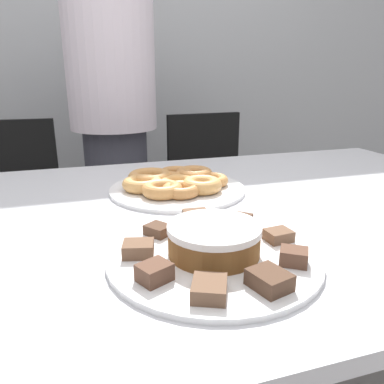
{
  "coord_description": "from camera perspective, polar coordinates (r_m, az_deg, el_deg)",
  "views": [
    {
      "loc": [
        -0.22,
        -0.81,
        1.07
      ],
      "look_at": [
        0.02,
        -0.05,
        0.82
      ],
      "focal_mm": 35.0,
      "sensor_mm": 36.0,
      "label": 1
    }
  ],
  "objects": [
    {
      "name": "lamington_5",
      "position": [
        0.73,
        13.03,
        -6.46
      ],
      "size": [
        0.05,
        0.05,
        0.02
      ],
      "rotation": [
        0.0,
        0.0,
        6.38
      ],
      "color": "brown",
      "rests_on": "plate_cake"
    },
    {
      "name": "lamington_6",
      "position": [
        0.78,
        7.46,
        -4.43
      ],
      "size": [
        0.06,
        0.06,
        0.03
      ],
      "rotation": [
        0.0,
        0.0,
        7.08
      ],
      "color": "#513828",
      "rests_on": "plate_cake"
    },
    {
      "name": "frosted_cake",
      "position": [
        0.66,
        3.55,
        -7.18
      ],
      "size": [
        0.16,
        0.16,
        0.05
      ],
      "color": "brown",
      "rests_on": "plate_cake"
    },
    {
      "name": "plate_donuts",
      "position": [
        1.05,
        -2.22,
        0.45
      ],
      "size": [
        0.38,
        0.38,
        0.01
      ],
      "color": "white",
      "rests_on": "table"
    },
    {
      "name": "donut_2",
      "position": [
        1.13,
        -2.45,
        2.78
      ],
      "size": [
        0.1,
        0.1,
        0.03
      ],
      "color": "#C68447",
      "rests_on": "plate_donuts"
    },
    {
      "name": "lamington_1",
      "position": [
        0.59,
        -5.75,
        -12.09
      ],
      "size": [
        0.06,
        0.06,
        0.03
      ],
      "rotation": [
        0.0,
        0.0,
        3.59
      ],
      "color": "brown",
      "rests_on": "plate_cake"
    },
    {
      "name": "office_chair_left",
      "position": [
        1.83,
        -25.43,
        -5.27
      ],
      "size": [
        0.46,
        0.46,
        0.88
      ],
      "rotation": [
        0.0,
        0.0,
        -0.04
      ],
      "color": "black",
      "rests_on": "ground_plane"
    },
    {
      "name": "lamington_4",
      "position": [
        0.65,
        15.24,
        -9.47
      ],
      "size": [
        0.06,
        0.06,
        0.03
      ],
      "rotation": [
        0.0,
        0.0,
        5.69
      ],
      "color": "brown",
      "rests_on": "plate_cake"
    },
    {
      "name": "person_standing",
      "position": [
        1.81,
        -11.83,
        10.98
      ],
      "size": [
        0.4,
        0.4,
        1.68
      ],
      "color": "#383842",
      "rests_on": "ground_plane"
    },
    {
      "name": "donut_5",
      "position": [
        0.97,
        -4.56,
        0.39
      ],
      "size": [
        0.11,
        0.11,
        0.03
      ],
      "color": "#D18E4C",
      "rests_on": "plate_donuts"
    },
    {
      "name": "donut_3",
      "position": [
        1.09,
        -6.42,
        2.25
      ],
      "size": [
        0.13,
        0.13,
        0.04
      ],
      "color": "#D18E4C",
      "rests_on": "plate_donuts"
    },
    {
      "name": "lamington_7",
      "position": [
        0.79,
        0.73,
        -4.08
      ],
      "size": [
        0.06,
        0.06,
        0.03
      ],
      "rotation": [
        0.0,
        0.0,
        7.78
      ],
      "color": "brown",
      "rests_on": "plate_cake"
    },
    {
      "name": "office_chair_right",
      "position": [
        1.93,
        3.45,
        -2.48
      ],
      "size": [
        0.47,
        0.47,
        0.88
      ],
      "rotation": [
        0.0,
        0.0,
        0.07
      ],
      "color": "black",
      "rests_on": "ground_plane"
    },
    {
      "name": "wall_back",
      "position": [
        2.47,
        -13.37,
        22.33
      ],
      "size": [
        8.0,
        0.05,
        2.6
      ],
      "color": "#A8AAAD",
      "rests_on": "ground_plane"
    },
    {
      "name": "table",
      "position": [
        0.93,
        -2.37,
        -6.9
      ],
      "size": [
        1.97,
        1.07,
        0.76
      ],
      "color": "silver",
      "rests_on": "ground_plane"
    },
    {
      "name": "donut_1",
      "position": [
        1.11,
        0.32,
        2.72
      ],
      "size": [
        0.11,
        0.11,
        0.04
      ],
      "color": "#C68447",
      "rests_on": "plate_donuts"
    },
    {
      "name": "donut_7",
      "position": [
        1.01,
        1.53,
        1.1
      ],
      "size": [
        0.11,
        0.11,
        0.04
      ],
      "color": "tan",
      "rests_on": "plate_donuts"
    },
    {
      "name": "lamington_8",
      "position": [
        0.74,
        -5.2,
        -5.76
      ],
      "size": [
        0.06,
        0.06,
        0.02
      ],
      "rotation": [
        0.0,
        0.0,
        8.48
      ],
      "color": "#513828",
      "rests_on": "plate_cake"
    },
    {
      "name": "donut_8",
      "position": [
        1.07,
        2.86,
        1.82
      ],
      "size": [
        0.1,
        0.1,
        0.03
      ],
      "color": "#D18E4C",
      "rests_on": "plate_donuts"
    },
    {
      "name": "lamington_2",
      "position": [
        0.55,
        2.65,
        -14.51
      ],
      "size": [
        0.07,
        0.07,
        0.02
      ],
      "rotation": [
        0.0,
        0.0,
        4.29
      ],
      "color": "brown",
      "rests_on": "plate_cake"
    },
    {
      "name": "lamington_0",
      "position": [
        0.67,
        -8.18,
        -8.56
      ],
      "size": [
        0.06,
        0.06,
        0.02
      ],
      "rotation": [
        0.0,
        0.0,
        2.89
      ],
      "color": "brown",
      "rests_on": "plate_cake"
    },
    {
      "name": "plate_cake",
      "position": [
        0.67,
        3.5,
        -9.66
      ],
      "size": [
        0.38,
        0.38,
        0.01
      ],
      "color": "white",
      "rests_on": "table"
    },
    {
      "name": "donut_0",
      "position": [
        1.05,
        -2.23,
        1.45
      ],
      "size": [
        0.1,
        0.1,
        0.03
      ],
      "color": "tan",
      "rests_on": "plate_donuts"
    },
    {
      "name": "lamington_3",
      "position": [
        0.58,
        11.71,
        -12.98
      ],
      "size": [
        0.06,
        0.07,
        0.03
      ],
      "rotation": [
        0.0,
        0.0,
        4.99
      ],
      "color": "#513828",
      "rests_on": "plate_cake"
    },
    {
      "name": "donut_6",
      "position": [
        0.97,
        -1.7,
        0.33
      ],
      "size": [
        0.1,
        0.1,
        0.03
      ],
      "color": "#C68447",
      "rests_on": "plate_donuts"
    },
    {
      "name": "donut_4",
      "position": [
        1.03,
        -7.54,
        1.25
      ],
      "size": [
        0.11,
        0.11,
        0.03
      ],
      "color": "tan",
      "rests_on": "plate_donuts"
    }
  ]
}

